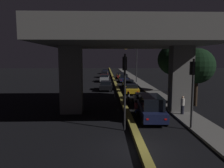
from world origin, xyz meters
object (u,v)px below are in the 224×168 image
street_lamp (135,62)px  pedestrian_on_sidewalk (183,105)px  car_dark_blue_fourth (128,83)px  car_silver_second_oncoming (105,78)px  car_white_second (142,99)px  traffic_light_left_of_median (125,79)px  car_dark_blue_lead (151,108)px  car_taxi_yellow_third (132,89)px  car_dark_red_sixth (120,75)px  car_dark_blue_fifth (123,78)px  motorcycle_black_filtering_mid (128,98)px  car_black_lead_oncoming (106,85)px  traffic_light_right_of_median (192,82)px  car_dark_blue_fourth_oncoming (105,71)px  motorcycle_blue_filtering_near (136,109)px  car_dark_red_third_oncoming (105,74)px

street_lamp → pedestrian_on_sidewalk: (0.84, -26.34, -3.40)m
car_dark_blue_fourth → car_silver_second_oncoming: bearing=23.7°
car_white_second → traffic_light_left_of_median: bearing=163.5°
car_dark_blue_lead → car_taxi_yellow_third: size_ratio=1.15×
car_dark_red_sixth → pedestrian_on_sidewalk: size_ratio=2.80×
car_dark_blue_fifth → motorcycle_black_filtering_mid: (-1.33, -22.44, -0.29)m
traffic_light_left_of_median → street_lamp: 30.48m
traffic_light_left_of_median → pedestrian_on_sidewalk: 7.28m
car_black_lead_oncoming → motorcycle_black_filtering_mid: bearing=15.8°
car_taxi_yellow_third → pedestrian_on_sidewalk: (3.06, -12.44, 0.30)m
street_lamp → car_dark_blue_lead: 27.86m
car_silver_second_oncoming → pedestrian_on_sidewalk: 29.72m
car_silver_second_oncoming → car_dark_red_sixth: bearing=153.0°
street_lamp → traffic_light_right_of_median: bearing=-89.8°
car_dark_red_sixth → car_dark_blue_fourth_oncoming: size_ratio=0.95×
car_silver_second_oncoming → motorcycle_black_filtering_mid: car_silver_second_oncoming is taller
street_lamp → motorcycle_black_filtering_mid: (-3.50, -20.90, -3.80)m
car_taxi_yellow_third → car_black_lead_oncoming: (-3.80, 3.68, 0.06)m
traffic_light_right_of_median → car_dark_red_sixth: size_ratio=1.11×
car_white_second → motorcycle_blue_filtering_near: bearing=165.2°
traffic_light_right_of_median → car_dark_blue_fourth_oncoming: (-6.21, 57.13, -2.73)m
car_silver_second_oncoming → car_dark_red_third_oncoming: (-0.04, 10.51, 0.09)m
car_dark_blue_lead → pedestrian_on_sidewalk: 3.35m
car_taxi_yellow_third → car_black_lead_oncoming: bearing=48.7°
car_silver_second_oncoming → pedestrian_on_sidewalk: size_ratio=2.91×
street_lamp → car_black_lead_oncoming: size_ratio=1.56×
car_dark_red_sixth → car_silver_second_oncoming: car_dark_red_sixth is taller
car_black_lead_oncoming → motorcycle_black_filtering_mid: car_black_lead_oncoming is taller
traffic_light_right_of_median → car_dark_red_sixth: traffic_light_right_of_median is taller
car_dark_blue_fourth → motorcycle_blue_filtering_near: size_ratio=2.31×
traffic_light_left_of_median → traffic_light_right_of_median: (4.86, 0.00, -0.22)m
car_dark_blue_fifth → pedestrian_on_sidewalk: (3.02, -27.89, 0.10)m
car_black_lead_oncoming → motorcycle_black_filtering_mid: size_ratio=2.56×
car_white_second → traffic_light_right_of_median: bearing=-162.8°
traffic_light_right_of_median → car_dark_blue_lead: (-2.38, 2.53, -2.45)m
car_dark_red_sixth → motorcycle_blue_filtering_near: (-1.10, -36.25, -0.21)m
car_dark_red_sixth → street_lamp: bearing=-168.6°
car_dark_blue_fourth_oncoming → pedestrian_on_sidewalk: (6.95, -53.38, 0.20)m
traffic_light_right_of_median → car_dark_blue_fifth: 31.83m
car_dark_blue_lead → car_dark_blue_fourth_oncoming: car_dark_blue_lead is taller
motorcycle_black_filtering_mid → traffic_light_right_of_median: bearing=-161.6°
car_dark_blue_fifth → car_dark_blue_fourth_oncoming: (-3.93, 25.49, -0.10)m
street_lamp → car_dark_red_third_oncoming: bearing=115.9°
car_taxi_yellow_third → car_black_lead_oncoming: size_ratio=0.90×
street_lamp → car_dark_blue_fourth_oncoming: street_lamp is taller
car_dark_blue_fourth → car_silver_second_oncoming: car_silver_second_oncoming is taller
car_white_second → car_dark_blue_lead: bearing=179.9°
motorcycle_black_filtering_mid → car_black_lead_oncoming: bearing=10.2°
street_lamp → car_dark_red_sixth: bearing=103.0°
traffic_light_right_of_median → pedestrian_on_sidewalk: 4.58m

